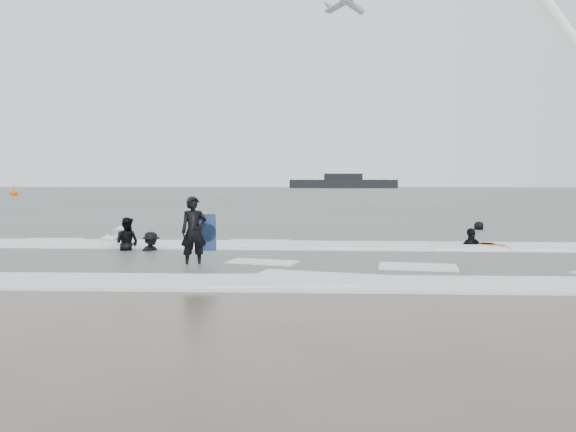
# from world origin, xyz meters

# --- Properties ---
(ground) EXTENTS (320.00, 320.00, 0.00)m
(ground) POSITION_xyz_m (0.00, 0.00, 0.00)
(ground) COLOR brown
(ground) RESTS_ON ground
(sea) EXTENTS (320.00, 320.00, 0.00)m
(sea) POSITION_xyz_m (0.00, 80.00, 0.06)
(sea) COLOR #47544C
(sea) RESTS_ON ground
(surfer_centre) EXTENTS (0.78, 0.67, 1.82)m
(surfer_centre) POSITION_xyz_m (-2.21, 1.75, 0.00)
(surfer_centre) COLOR black
(surfer_centre) RESTS_ON ground
(surfer_wading) EXTENTS (0.93, 0.82, 1.62)m
(surfer_wading) POSITION_xyz_m (-4.96, 4.55, 0.00)
(surfer_wading) COLOR black
(surfer_wading) RESTS_ON ground
(surfer_breaker) EXTENTS (1.07, 1.07, 1.49)m
(surfer_breaker) POSITION_xyz_m (-4.17, 4.40, 0.00)
(surfer_breaker) COLOR black
(surfer_breaker) RESTS_ON ground
(surfer_right_near) EXTENTS (1.14, 0.79, 1.79)m
(surfer_right_near) POSITION_xyz_m (5.97, 6.34, 0.00)
(surfer_right_near) COLOR black
(surfer_right_near) RESTS_ON ground
(surfer_right_far) EXTENTS (0.91, 0.86, 1.57)m
(surfer_right_far) POSITION_xyz_m (7.89, 12.49, 0.00)
(surfer_right_far) COLOR black
(surfer_right_far) RESTS_ON ground
(surf_foam) EXTENTS (30.03, 9.06, 0.09)m
(surf_foam) POSITION_xyz_m (0.00, 3.70, 0.04)
(surf_foam) COLOR white
(surf_foam) RESTS_ON ground
(bodyboards) EXTENTS (12.65, 4.94, 1.25)m
(bodyboards) POSITION_xyz_m (-0.25, 4.37, 0.50)
(bodyboards) COLOR #10234D
(bodyboards) RESTS_ON ground
(buoy) EXTENTS (1.00, 1.00, 1.65)m
(buoy) POSITION_xyz_m (-42.32, 63.99, 0.42)
(buoy) COLOR #DC5F09
(buoy) RESTS_ON ground
(vessel_horizon) EXTENTS (28.93, 5.17, 3.93)m
(vessel_horizon) POSITION_xyz_m (6.57, 140.97, 1.46)
(vessel_horizon) COLOR black
(vessel_horizon) RESTS_ON ground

